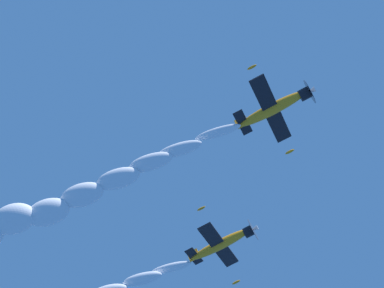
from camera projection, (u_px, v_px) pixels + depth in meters
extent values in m
ellipsoid|color=orange|center=(273.00, 109.00, 72.75)|extent=(5.05, 7.58, 2.76)
cylinder|color=black|center=(304.00, 94.00, 72.56)|extent=(1.95, 1.55, 1.73)
cone|color=white|center=(311.00, 91.00, 72.53)|extent=(1.07, 1.02, 0.87)
cylinder|color=#3F3F47|center=(310.00, 92.00, 72.53)|extent=(3.23, 1.37, 3.44)
cube|color=black|center=(271.00, 110.00, 72.57)|extent=(9.08, 6.26, 3.52)
ellipsoid|color=orange|center=(290.00, 152.00, 73.36)|extent=(0.82, 1.09, 0.53)
ellipsoid|color=orange|center=(252.00, 67.00, 71.77)|extent=(0.82, 1.09, 0.53)
cube|color=black|center=(243.00, 123.00, 72.99)|extent=(3.48, 2.66, 1.39)
cube|color=orange|center=(242.00, 122.00, 73.58)|extent=(1.17, 1.24, 1.48)
ellipsoid|color=#1E232D|center=(275.00, 107.00, 73.22)|extent=(1.76, 1.98, 1.26)
ellipsoid|color=orange|center=(221.00, 244.00, 82.03)|extent=(5.02, 7.64, 2.78)
cylinder|color=black|center=(248.00, 232.00, 81.84)|extent=(1.98, 1.58, 1.77)
cone|color=white|center=(254.00, 229.00, 81.80)|extent=(1.08, 1.04, 0.89)
cylinder|color=#3F3F47|center=(253.00, 230.00, 81.81)|extent=(3.32, 1.42, 3.54)
cube|color=black|center=(219.00, 246.00, 81.84)|extent=(8.89, 6.17, 4.11)
ellipsoid|color=orange|center=(236.00, 282.00, 82.33)|extent=(0.82, 1.10, 0.53)
ellipsoid|color=orange|center=(201.00, 208.00, 81.36)|extent=(0.82, 1.10, 0.53)
cube|color=black|center=(194.00, 256.00, 82.27)|extent=(3.41, 2.63, 1.59)
cube|color=orange|center=(193.00, 255.00, 82.86)|extent=(1.22, 1.28, 1.46)
ellipsoid|color=#1E232D|center=(223.00, 242.00, 82.50)|extent=(1.77, 2.01, 1.28)
ellipsoid|color=white|center=(218.00, 132.00, 73.12)|extent=(3.55, 5.10, 1.70)
ellipsoid|color=white|center=(179.00, 149.00, 73.53)|extent=(3.90, 5.33, 2.08)
ellipsoid|color=white|center=(150.00, 162.00, 73.82)|extent=(4.26, 5.57, 2.47)
ellipsoid|color=white|center=(118.00, 179.00, 74.12)|extent=(4.62, 5.81, 2.85)
ellipsoid|color=white|center=(82.00, 195.00, 74.80)|extent=(4.98, 6.04, 3.23)
ellipsoid|color=white|center=(48.00, 212.00, 75.10)|extent=(5.33, 6.28, 3.61)
ellipsoid|color=white|center=(14.00, 219.00, 75.17)|extent=(5.69, 6.51, 3.99)
ellipsoid|color=white|center=(171.00, 268.00, 82.69)|extent=(3.55, 5.10, 1.70)
ellipsoid|color=white|center=(142.00, 279.00, 82.72)|extent=(3.90, 5.33, 2.08)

